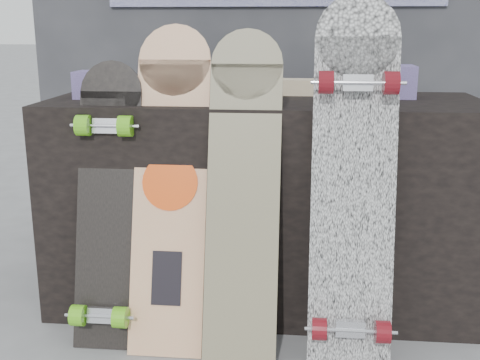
# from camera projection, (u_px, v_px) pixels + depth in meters

# --- Properties ---
(vendor_table) EXTENTS (1.60, 0.60, 0.80)m
(vendor_table) POSITION_uv_depth(u_px,v_px,m) (264.00, 202.00, 2.33)
(vendor_table) COLOR black
(vendor_table) RESTS_ON ground
(booth) EXTENTS (2.40, 0.22, 2.20)m
(booth) POSITION_uv_depth(u_px,v_px,m) (275.00, 17.00, 2.97)
(booth) COLOR #2F2F34
(booth) RESTS_ON ground
(merch_box_purple) EXTENTS (0.18, 0.12, 0.10)m
(merch_box_purple) POSITION_uv_depth(u_px,v_px,m) (101.00, 85.00, 2.24)
(merch_box_purple) COLOR #432F61
(merch_box_purple) RESTS_ON vendor_table
(merch_box_small) EXTENTS (0.14, 0.14, 0.12)m
(merch_box_small) POSITION_uv_depth(u_px,v_px,m) (395.00, 82.00, 2.26)
(merch_box_small) COLOR #432F61
(merch_box_small) RESTS_ON vendor_table
(merch_box_flat) EXTENTS (0.22, 0.10, 0.06)m
(merch_box_flat) POSITION_uv_depth(u_px,v_px,m) (288.00, 87.00, 2.36)
(merch_box_flat) COLOR #D1B78C
(merch_box_flat) RESTS_ON vendor_table
(longboard_geisha) EXTENTS (0.25, 0.35, 1.07)m
(longboard_geisha) POSITION_uv_depth(u_px,v_px,m) (171.00, 178.00, 2.03)
(longboard_geisha) COLOR beige
(longboard_geisha) RESTS_ON ground
(longboard_celtic) EXTENTS (0.24, 0.34, 1.06)m
(longboard_celtic) POSITION_uv_depth(u_px,v_px,m) (244.00, 186.00, 1.95)
(longboard_celtic) COLOR #C0B683
(longboard_celtic) RESTS_ON ground
(longboard_cascadia) EXTENTS (0.26, 0.30, 1.16)m
(longboard_cascadia) POSITION_uv_depth(u_px,v_px,m) (354.00, 178.00, 1.87)
(longboard_cascadia) COLOR white
(longboard_cascadia) RESTS_ON ground
(skateboard_dark) EXTENTS (0.21, 0.33, 0.95)m
(skateboard_dark) POSITION_uv_depth(u_px,v_px,m) (107.00, 201.00, 2.04)
(skateboard_dark) COLOR black
(skateboard_dark) RESTS_ON ground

